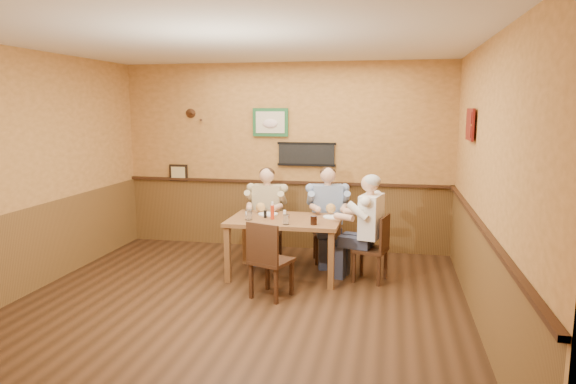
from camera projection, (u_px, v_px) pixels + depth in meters
name	position (u px, v px, depth m)	size (l,w,h in m)	color
room	(251.00, 151.00, 5.44)	(5.02, 5.03, 2.81)	black
dining_table	(285.00, 226.00, 6.51)	(1.40, 0.90, 0.75)	brown
chair_back_left	(268.00, 230.00, 7.29)	(0.38, 0.38, 0.82)	#3C2213
chair_back_right	(327.00, 232.00, 7.15)	(0.39, 0.39, 0.84)	#3C2213
chair_right_end	(370.00, 248.00, 6.35)	(0.39, 0.39, 0.84)	#3C2213
chair_near_side	(271.00, 259.00, 5.80)	(0.41, 0.41, 0.89)	#3C2213
diner_tan_shirt	(267.00, 218.00, 7.26)	(0.54, 0.54, 1.18)	#CBB98B
diner_blue_polo	(327.00, 220.00, 7.12)	(0.55, 0.55, 1.20)	#7C93BB
diner_white_elder	(371.00, 234.00, 6.32)	(0.55, 0.55, 1.20)	white
water_glass_left	(249.00, 215.00, 6.41)	(0.09, 0.09, 0.13)	white
water_glass_mid	(286.00, 220.00, 6.15)	(0.08, 0.08, 0.12)	white
cola_tumbler	(314.00, 220.00, 6.15)	(0.08, 0.08, 0.10)	black
hot_sauce_bottle	(272.00, 211.00, 6.44)	(0.05, 0.05, 0.20)	#B73013
salt_shaker	(285.00, 214.00, 6.55)	(0.04, 0.04, 0.09)	white
pepper_shaker	(265.00, 214.00, 6.52)	(0.04, 0.04, 0.10)	black
plate_far_left	(268.00, 214.00, 6.72)	(0.26, 0.26, 0.02)	white
plate_far_right	(332.00, 217.00, 6.56)	(0.23, 0.23, 0.02)	white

